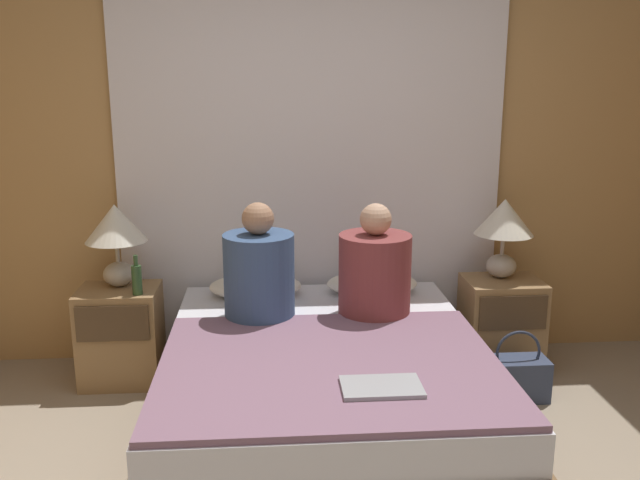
% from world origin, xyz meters
% --- Properties ---
extents(wall_back, '(4.79, 0.06, 2.50)m').
position_xyz_m(wall_back, '(0.00, 1.95, 1.25)').
color(wall_back, tan).
rests_on(wall_back, ground_plane).
extents(curtain_panel, '(2.56, 0.02, 2.37)m').
position_xyz_m(curtain_panel, '(0.00, 1.89, 1.18)').
color(curtain_panel, white).
rests_on(curtain_panel, ground_plane).
extents(bed, '(1.59, 1.94, 0.49)m').
position_xyz_m(bed, '(0.00, 0.87, 0.24)').
color(bed, brown).
rests_on(bed, ground_plane).
extents(nightstand_left, '(0.46, 0.38, 0.57)m').
position_xyz_m(nightstand_left, '(-1.14, 1.56, 0.29)').
color(nightstand_left, '#937047').
rests_on(nightstand_left, ground_plane).
extents(nightstand_right, '(0.46, 0.38, 0.57)m').
position_xyz_m(nightstand_right, '(1.14, 1.56, 0.29)').
color(nightstand_right, '#937047').
rests_on(nightstand_right, ground_plane).
extents(lamp_left, '(0.35, 0.35, 0.49)m').
position_xyz_m(lamp_left, '(-1.14, 1.62, 0.90)').
color(lamp_left, '#B2A899').
rests_on(lamp_left, nightstand_left).
extents(lamp_right, '(0.35, 0.35, 0.49)m').
position_xyz_m(lamp_right, '(1.14, 1.62, 0.90)').
color(lamp_right, '#B2A899').
rests_on(lamp_right, nightstand_right).
extents(pillow_left, '(0.55, 0.35, 0.12)m').
position_xyz_m(pillow_left, '(-0.35, 1.62, 0.55)').
color(pillow_left, silver).
rests_on(pillow_left, bed).
extents(pillow_right, '(0.55, 0.35, 0.12)m').
position_xyz_m(pillow_right, '(0.35, 1.62, 0.55)').
color(pillow_right, silver).
rests_on(pillow_right, bed).
extents(blanket_on_bed, '(1.53, 1.26, 0.03)m').
position_xyz_m(blanket_on_bed, '(0.00, 0.56, 0.51)').
color(blanket_on_bed, slate).
rests_on(blanket_on_bed, bed).
extents(person_left_in_bed, '(0.38, 0.38, 0.64)m').
position_xyz_m(person_left_in_bed, '(-0.32, 1.22, 0.75)').
color(person_left_in_bed, '#38517A').
rests_on(person_left_in_bed, bed).
extents(person_right_in_bed, '(0.39, 0.39, 0.63)m').
position_xyz_m(person_right_in_bed, '(0.30, 1.22, 0.74)').
color(person_right_in_bed, brown).
rests_on(person_right_in_bed, bed).
extents(beer_bottle_on_left_stand, '(0.06, 0.06, 0.23)m').
position_xyz_m(beer_bottle_on_left_stand, '(-1.01, 1.45, 0.66)').
color(beer_bottle_on_left_stand, '#2D4C28').
rests_on(beer_bottle_on_left_stand, nightstand_left).
extents(laptop_on_bed, '(0.33, 0.21, 0.02)m').
position_xyz_m(laptop_on_bed, '(0.19, 0.28, 0.53)').
color(laptop_on_bed, '#9EA0A5').
rests_on(laptop_on_bed, blanket_on_bed).
extents(handbag_on_floor, '(0.34, 0.19, 0.40)m').
position_xyz_m(handbag_on_floor, '(1.11, 1.16, 0.13)').
color(handbag_on_floor, '#333D56').
rests_on(handbag_on_floor, ground_plane).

